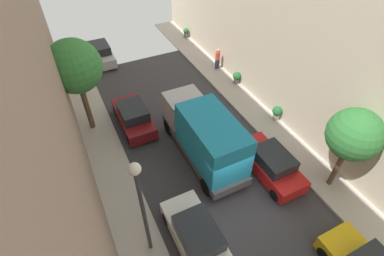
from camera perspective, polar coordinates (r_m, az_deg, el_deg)
name	(u,v)px	position (r m, az deg, el deg)	size (l,w,h in m)	color
ground	(236,204)	(15.13, 8.69, -14.63)	(32.00, 32.00, 0.00)	#38383D
sidewalk_left	(141,247)	(14.02, -10.09, -22.03)	(2.00, 44.00, 0.15)	#B7B2A8
sidewalk_right	(313,169)	(17.53, 22.67, -7.46)	(2.00, 44.00, 0.15)	#B7B2A8
parked_car_left_2	(197,237)	(13.31, 1.00, -20.62)	(1.78, 4.20, 1.57)	white
parked_car_left_3	(134,116)	(18.75, -11.45, 2.24)	(1.78, 4.20, 1.57)	maroon
parked_car_left_4	(100,53)	(26.44, -17.65, 13.85)	(1.78, 4.20, 1.57)	silver
parked_car_right_2	(271,164)	(16.16, 15.23, -6.79)	(1.78, 4.20, 1.57)	red
delivery_truck	(204,135)	(15.60, 2.45, -1.39)	(2.26, 6.60, 3.38)	#4C4C51
pedestrian	(218,58)	(23.90, 5.07, 13.55)	(0.40, 0.36, 1.72)	#2D334C
street_tree_0	(74,67)	(17.16, -22.16, 11.08)	(3.01, 3.01, 5.87)	brown
street_tree_1	(354,135)	(14.78, 29.31, -1.18)	(2.44, 2.44, 4.76)	brown
potted_plant_1	(277,112)	(19.54, 16.44, 3.00)	(0.65, 0.65, 0.97)	#B2A899
potted_plant_2	(186,32)	(29.18, -1.20, 18.32)	(0.51, 0.51, 0.88)	slate
potted_plant_5	(237,77)	(22.46, 8.82, 9.92)	(0.62, 0.62, 0.91)	slate
lamp_post	(141,199)	(10.71, -10.03, -13.69)	(0.44, 0.44, 5.55)	#333338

